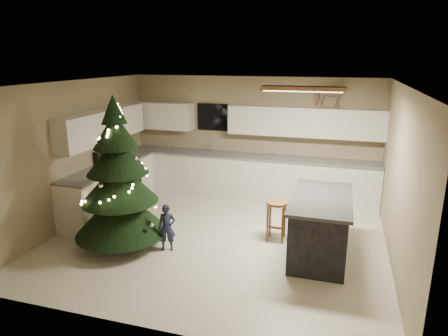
% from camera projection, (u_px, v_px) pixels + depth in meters
% --- Properties ---
extents(ground_plane, '(5.50, 5.50, 0.00)m').
position_uv_depth(ground_plane, '(218.00, 237.00, 6.87)').
color(ground_plane, '#BCB5A8').
extents(room_shell, '(5.52, 5.02, 2.61)m').
position_uv_depth(room_shell, '(219.00, 138.00, 6.39)').
color(room_shell, tan).
rests_on(room_shell, ground_plane).
extents(cabinetry, '(5.50, 3.20, 2.00)m').
position_uv_depth(cabinetry, '(200.00, 167.00, 8.43)').
color(cabinetry, silver).
rests_on(cabinetry, ground_plane).
extents(island, '(0.90, 1.70, 0.95)m').
position_uv_depth(island, '(320.00, 226.00, 6.16)').
color(island, black).
rests_on(island, ground_plane).
extents(bar_stool, '(0.36, 0.36, 0.68)m').
position_uv_depth(bar_stool, '(276.00, 211.00, 6.67)').
color(bar_stool, brown).
rests_on(bar_stool, ground_plane).
extents(christmas_tree, '(1.54, 1.49, 2.46)m').
position_uv_depth(christmas_tree, '(119.00, 187.00, 6.34)').
color(christmas_tree, '#3F2816').
rests_on(christmas_tree, ground_plane).
extents(toddler, '(0.32, 0.26, 0.76)m').
position_uv_depth(toddler, '(167.00, 228.00, 6.34)').
color(toddler, black).
rests_on(toddler, ground_plane).
extents(rocking_horse, '(0.61, 0.28, 0.53)m').
position_uv_depth(rocking_horse, '(330.00, 94.00, 7.95)').
color(rocking_horse, brown).
rests_on(rocking_horse, cabinetry).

